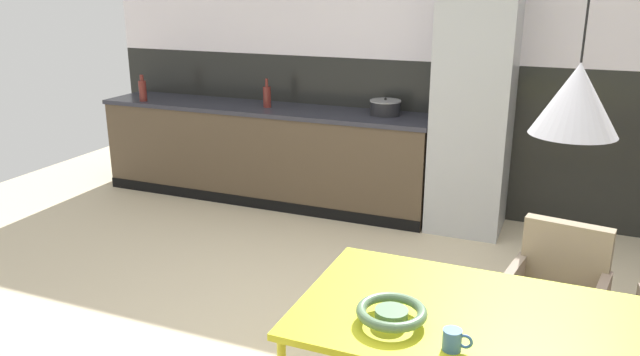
% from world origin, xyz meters
% --- Properties ---
extents(back_wall_splashback_dark, '(7.05, 0.12, 1.38)m').
position_xyz_m(back_wall_splashback_dark, '(0.00, 2.80, 0.69)').
color(back_wall_splashback_dark, black).
rests_on(back_wall_splashback_dark, ground).
extents(kitchen_counter, '(3.31, 0.63, 0.92)m').
position_xyz_m(kitchen_counter, '(-1.74, 2.44, 0.46)').
color(kitchen_counter, '#4F3F2E').
rests_on(kitchen_counter, ground).
extents(refrigerator_column, '(0.61, 0.60, 2.08)m').
position_xyz_m(refrigerator_column, '(0.23, 2.44, 1.04)').
color(refrigerator_column, '#ADAFB2').
rests_on(refrigerator_column, ground).
extents(dining_table, '(2.00, 0.89, 0.74)m').
position_xyz_m(dining_table, '(1.00, -0.41, 0.70)').
color(dining_table, gold).
rests_on(dining_table, ground).
extents(armchair_far_side, '(0.55, 0.54, 0.81)m').
position_xyz_m(armchair_far_side, '(1.03, 0.54, 0.51)').
color(armchair_far_side, gray).
rests_on(armchair_far_side, ground).
extents(fruit_bowl, '(0.28, 0.28, 0.07)m').
position_xyz_m(fruit_bowl, '(0.42, -0.60, 0.79)').
color(fruit_bowl, '#4C704C').
rests_on(fruit_bowl, dining_table).
extents(mug_tall_blue, '(0.11, 0.07, 0.08)m').
position_xyz_m(mug_tall_blue, '(0.69, -0.69, 0.78)').
color(mug_tall_blue, '#335B93').
rests_on(mug_tall_blue, dining_table).
extents(cooking_pot, '(0.28, 0.28, 0.15)m').
position_xyz_m(cooking_pot, '(-0.55, 2.52, 0.98)').
color(cooking_pot, black).
rests_on(cooking_pot, kitchen_counter).
extents(bottle_vinegar_dark, '(0.07, 0.07, 0.27)m').
position_xyz_m(bottle_vinegar_dark, '(-1.69, 2.43, 1.02)').
color(bottle_vinegar_dark, maroon).
rests_on(bottle_vinegar_dark, kitchen_counter).
extents(bottle_oil_tall, '(0.07, 0.07, 0.26)m').
position_xyz_m(bottle_oil_tall, '(-2.97, 2.25, 1.03)').
color(bottle_oil_tall, maroon).
rests_on(bottle_oil_tall, kitchen_counter).
extents(pendant_lamp_over_table_near, '(0.30, 0.30, 1.18)m').
position_xyz_m(pendant_lamp_over_table_near, '(1.00, -0.41, 1.65)').
color(pendant_lamp_over_table_near, black).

